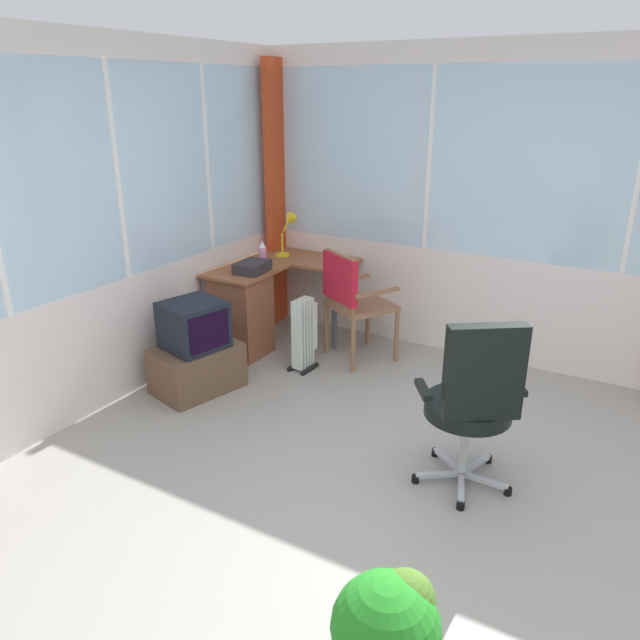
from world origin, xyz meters
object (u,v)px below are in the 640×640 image
(tv_on_stand, at_px, (196,352))
(space_heater, at_px, (305,333))
(desk_lamp, at_px, (291,226))
(office_chair, at_px, (474,396))
(wooden_armchair, at_px, (349,293))
(spray_bottle, at_px, (263,253))
(potted_plant, at_px, (388,630))
(paper_tray, at_px, (252,267))
(desk, at_px, (246,308))
(tv_remote, at_px, (334,262))

(tv_on_stand, relative_size, space_heater, 1.18)
(desk_lamp, xyz_separation_m, office_chair, (-1.67, -2.27, -0.40))
(wooden_armchair, distance_m, tv_on_stand, 1.35)
(spray_bottle, relative_size, wooden_armchair, 0.22)
(spray_bottle, distance_m, potted_plant, 3.63)
(paper_tray, bearing_deg, desk_lamp, 2.46)
(space_heater, bearing_deg, desk, 85.54)
(wooden_armchair, relative_size, potted_plant, 1.81)
(office_chair, bearing_deg, desk_lamp, 53.70)
(desk_lamp, bearing_deg, tv_on_stand, -177.27)
(spray_bottle, relative_size, space_heater, 0.35)
(space_heater, height_order, potted_plant, space_heater)
(tv_on_stand, distance_m, space_heater, 0.91)
(desk_lamp, distance_m, tv_on_stand, 1.64)
(office_chair, bearing_deg, tv_on_stand, 85.12)
(spray_bottle, height_order, tv_on_stand, spray_bottle)
(paper_tray, relative_size, office_chair, 0.28)
(tv_remote, bearing_deg, spray_bottle, 125.54)
(tv_remote, bearing_deg, paper_tray, 143.04)
(tv_on_stand, bearing_deg, desk_lamp, 2.73)
(spray_bottle, xyz_separation_m, office_chair, (-1.24, -2.30, -0.24))
(paper_tray, distance_m, wooden_armchair, 0.86)
(paper_tray, height_order, potted_plant, paper_tray)
(desk_lamp, height_order, office_chair, desk_lamp)
(spray_bottle, xyz_separation_m, wooden_armchair, (0.02, -0.86, -0.23))
(wooden_armchair, relative_size, tv_on_stand, 1.32)
(desk_lamp, relative_size, tv_remote, 2.74)
(tv_remote, distance_m, potted_plant, 3.57)
(tv_remote, relative_size, wooden_armchair, 0.16)
(desk_lamp, height_order, wooden_armchair, desk_lamp)
(tv_remote, distance_m, office_chair, 2.38)
(paper_tray, relative_size, space_heater, 0.49)
(desk_lamp, distance_m, space_heater, 1.17)
(paper_tray, bearing_deg, tv_remote, -38.85)
(desk, distance_m, tv_remote, 0.89)
(spray_bottle, distance_m, paper_tray, 0.25)
(desk_lamp, xyz_separation_m, spray_bottle, (-0.43, 0.03, -0.17))
(tv_remote, relative_size, office_chair, 0.14)
(tv_remote, xyz_separation_m, spray_bottle, (-0.35, 0.53, 0.09))
(paper_tray, relative_size, tv_on_stand, 0.41)
(tv_remote, bearing_deg, desk_lamp, 83.41)
(office_chair, relative_size, tv_on_stand, 1.47)
(office_chair, bearing_deg, spray_bottle, 61.62)
(tv_on_stand, height_order, space_heater, tv_on_stand)
(desk_lamp, bearing_deg, space_heater, -141.05)
(spray_bottle, distance_m, office_chair, 2.62)
(desk_lamp, height_order, tv_on_stand, desk_lamp)
(tv_remote, relative_size, tv_on_stand, 0.21)
(paper_tray, bearing_deg, tv_on_stand, -177.05)
(wooden_armchair, height_order, space_heater, wooden_armchair)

